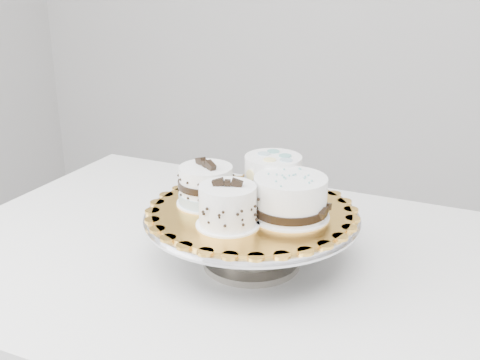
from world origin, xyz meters
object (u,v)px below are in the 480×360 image
at_px(table, 250,294).
at_px(cake_dots, 273,176).
at_px(cake_board, 252,211).
at_px(cake_swirl, 228,207).
at_px(cake_ribbon, 291,199).
at_px(cake_banded, 206,187).
at_px(cake_stand, 252,229).

bearing_deg(table, cake_dots, 67.66).
bearing_deg(cake_dots, cake_board, -120.28).
bearing_deg(cake_board, cake_swirl, -97.19).
distance_m(cake_swirl, cake_dots, 0.15).
height_order(table, cake_ribbon, cake_ribbon).
height_order(cake_banded, cake_dots, cake_banded).
distance_m(table, cake_ribbon, 0.23).
distance_m(cake_board, cake_swirl, 0.08).
height_order(cake_swirl, cake_ribbon, cake_swirl).
height_order(cake_board, cake_dots, cake_dots).
distance_m(table, cake_swirl, 0.24).
xyz_separation_m(cake_stand, cake_dots, (0.01, 0.08, 0.08)).
height_order(table, cake_banded, cake_banded).
distance_m(cake_stand, cake_board, 0.03).
bearing_deg(cake_ribbon, cake_stand, 177.78).
bearing_deg(table, cake_banded, -155.97).
bearing_deg(cake_swirl, cake_stand, 64.04).
height_order(cake_stand, cake_banded, cake_banded).
distance_m(cake_banded, cake_ribbon, 0.16).
bearing_deg(cake_dots, table, -136.47).
distance_m(cake_banded, cake_dots, 0.13).
xyz_separation_m(cake_stand, cake_banded, (-0.08, -0.01, 0.07)).
xyz_separation_m(table, cake_stand, (0.01, -0.02, 0.15)).
relative_size(cake_board, cake_swirl, 2.93).
relative_size(cake_stand, cake_banded, 2.92).
bearing_deg(cake_stand, cake_dots, 83.71).
bearing_deg(cake_dots, cake_banded, -161.77).
xyz_separation_m(cake_board, cake_banded, (-0.08, -0.01, 0.03)).
xyz_separation_m(cake_stand, cake_swirl, (-0.01, -0.08, 0.07)).
bearing_deg(cake_board, cake_ribbon, -0.54).
distance_m(table, cake_board, 0.18).
relative_size(table, cake_swirl, 10.23).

